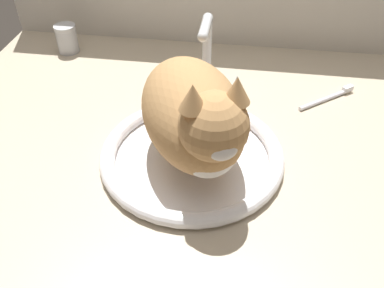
{
  "coord_description": "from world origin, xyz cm",
  "views": [
    {
      "loc": [
        9.37,
        -65.08,
        57.04
      ],
      "look_at": [
        0.93,
        -7.26,
        7.0
      ],
      "focal_mm": 38.72,
      "sensor_mm": 36.0,
      "label": 1
    }
  ],
  "objects_px": {
    "cat": "(196,116)",
    "metal_jar": "(67,39)",
    "sink_basin": "(192,155)",
    "faucet": "(206,68)",
    "toothbrush": "(328,98)"
  },
  "relations": [
    {
      "from": "faucet",
      "to": "cat",
      "type": "relative_size",
      "value": 0.56
    },
    {
      "from": "sink_basin",
      "to": "metal_jar",
      "type": "height_order",
      "value": "metal_jar"
    },
    {
      "from": "faucet",
      "to": "metal_jar",
      "type": "height_order",
      "value": "faucet"
    },
    {
      "from": "faucet",
      "to": "cat",
      "type": "height_order",
      "value": "cat"
    },
    {
      "from": "cat",
      "to": "faucet",
      "type": "bearing_deg",
      "value": 92.15
    },
    {
      "from": "sink_basin",
      "to": "toothbrush",
      "type": "distance_m",
      "value": 0.37
    },
    {
      "from": "sink_basin",
      "to": "faucet",
      "type": "distance_m",
      "value": 0.22
    },
    {
      "from": "faucet",
      "to": "metal_jar",
      "type": "bearing_deg",
      "value": 156.91
    },
    {
      "from": "metal_jar",
      "to": "toothbrush",
      "type": "distance_m",
      "value": 0.69
    },
    {
      "from": "faucet",
      "to": "cat",
      "type": "xyz_separation_m",
      "value": [
        0.01,
        -0.23,
        0.04
      ]
    },
    {
      "from": "toothbrush",
      "to": "sink_basin",
      "type": "bearing_deg",
      "value": -138.66
    },
    {
      "from": "metal_jar",
      "to": "cat",
      "type": "bearing_deg",
      "value": -44.94
    },
    {
      "from": "cat",
      "to": "metal_jar",
      "type": "distance_m",
      "value": 0.57
    },
    {
      "from": "sink_basin",
      "to": "cat",
      "type": "xyz_separation_m",
      "value": [
        0.01,
        -0.02,
        0.11
      ]
    },
    {
      "from": "sink_basin",
      "to": "toothbrush",
      "type": "relative_size",
      "value": 2.67
    }
  ]
}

